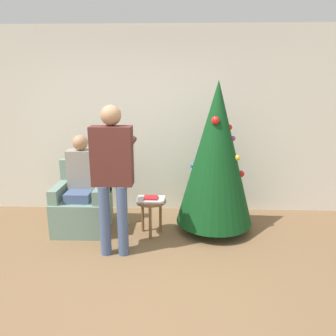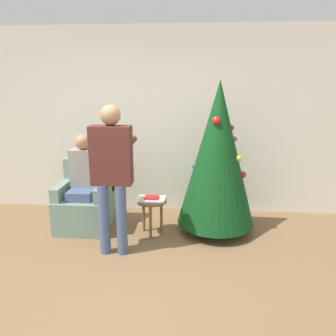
{
  "view_description": "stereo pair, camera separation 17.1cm",
  "coord_description": "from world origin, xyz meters",
  "px_view_note": "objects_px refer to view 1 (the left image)",
  "views": [
    {
      "loc": [
        0.44,
        -2.59,
        1.93
      ],
      "look_at": [
        0.31,
        1.14,
        0.94
      ],
      "focal_mm": 35.0,
      "sensor_mm": 36.0,
      "label": 1
    },
    {
      "loc": [
        0.61,
        -2.58,
        1.93
      ],
      "look_at": [
        0.31,
        1.14,
        0.94
      ],
      "focal_mm": 35.0,
      "sensor_mm": 36.0,
      "label": 2
    }
  ],
  "objects_px": {
    "christmas_tree": "(216,154)",
    "side_stool": "(151,206)",
    "person_seated": "(81,179)",
    "armchair": "(83,205)",
    "person_standing": "(112,167)"
  },
  "relations": [
    {
      "from": "armchair",
      "to": "side_stool",
      "type": "bearing_deg",
      "value": -9.44
    },
    {
      "from": "person_standing",
      "to": "armchair",
      "type": "bearing_deg",
      "value": 131.2
    },
    {
      "from": "christmas_tree",
      "to": "person_seated",
      "type": "xyz_separation_m",
      "value": [
        -1.75,
        -0.03,
        -0.34
      ]
    },
    {
      "from": "person_standing",
      "to": "christmas_tree",
      "type": "bearing_deg",
      "value": 28.0
    },
    {
      "from": "armchair",
      "to": "christmas_tree",
      "type": "bearing_deg",
      "value": 0.29
    },
    {
      "from": "side_stool",
      "to": "person_standing",
      "type": "bearing_deg",
      "value": -128.25
    },
    {
      "from": "side_stool",
      "to": "christmas_tree",
      "type": "bearing_deg",
      "value": 11.14
    },
    {
      "from": "christmas_tree",
      "to": "side_stool",
      "type": "xyz_separation_m",
      "value": [
        -0.83,
        -0.16,
        -0.65
      ]
    },
    {
      "from": "christmas_tree",
      "to": "armchair",
      "type": "relative_size",
      "value": 2.16
    },
    {
      "from": "christmas_tree",
      "to": "person_seated",
      "type": "distance_m",
      "value": 1.78
    },
    {
      "from": "person_standing",
      "to": "side_stool",
      "type": "xyz_separation_m",
      "value": [
        0.37,
        0.48,
        -0.63
      ]
    },
    {
      "from": "christmas_tree",
      "to": "person_seated",
      "type": "height_order",
      "value": "christmas_tree"
    },
    {
      "from": "person_seated",
      "to": "armchair",
      "type": "bearing_deg",
      "value": 90.0
    },
    {
      "from": "armchair",
      "to": "person_seated",
      "type": "xyz_separation_m",
      "value": [
        0.0,
        -0.02,
        0.37
      ]
    },
    {
      "from": "christmas_tree",
      "to": "person_standing",
      "type": "relative_size",
      "value": 1.15
    }
  ]
}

